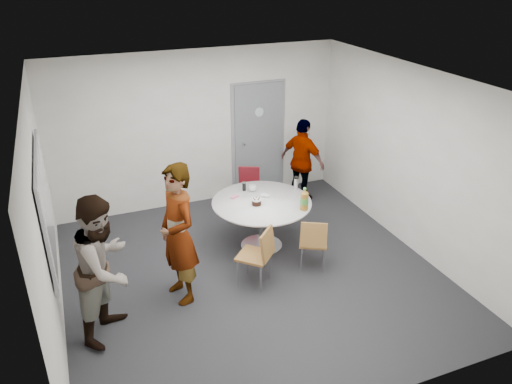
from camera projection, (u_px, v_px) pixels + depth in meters
name	position (u px, v px, depth m)	size (l,w,h in m)	color
floor	(252.00, 273.00, 7.01)	(5.00, 5.00, 0.00)	black
ceiling	(251.00, 82.00, 5.84)	(5.00, 5.00, 0.00)	silver
wall_back	(198.00, 129.00, 8.52)	(5.00, 5.00, 0.00)	beige
wall_left	(44.00, 221.00, 5.59)	(5.00, 5.00, 0.00)	beige
wall_right	(411.00, 160.00, 7.26)	(5.00, 5.00, 0.00)	beige
wall_front	(356.00, 299.00, 4.33)	(5.00, 5.00, 0.00)	beige
door	(258.00, 140.00, 9.01)	(1.02, 0.17, 2.12)	slate
whiteboard	(46.00, 205.00, 5.73)	(0.04, 1.90, 1.25)	gray
table	(264.00, 208.00, 7.38)	(1.47, 1.47, 1.11)	white
chair_near_left	(260.00, 252.00, 6.56)	(0.59, 0.59, 0.85)	brown
chair_near_right	(313.00, 240.00, 6.90)	(0.52, 0.54, 0.79)	brown
chair_far	(249.00, 185.00, 8.53)	(0.50, 0.53, 0.79)	maroon
person_main	(178.00, 235.00, 6.15)	(0.68, 0.44, 1.86)	#A5C6EA
person_left	(105.00, 267.00, 5.59)	(0.86, 0.67, 1.77)	white
person_right	(302.00, 162.00, 8.75)	(0.90, 0.37, 1.53)	black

